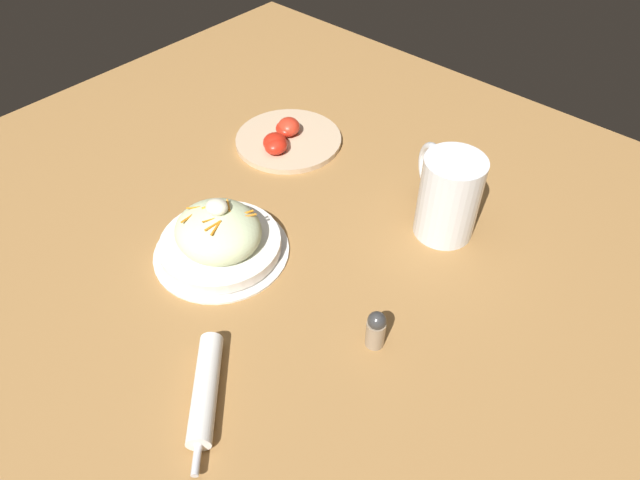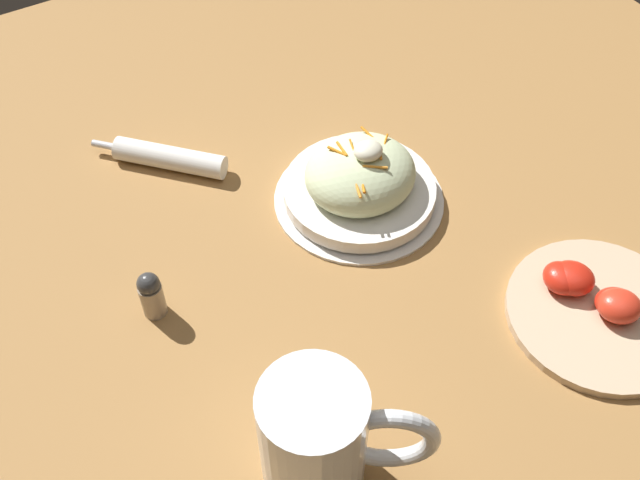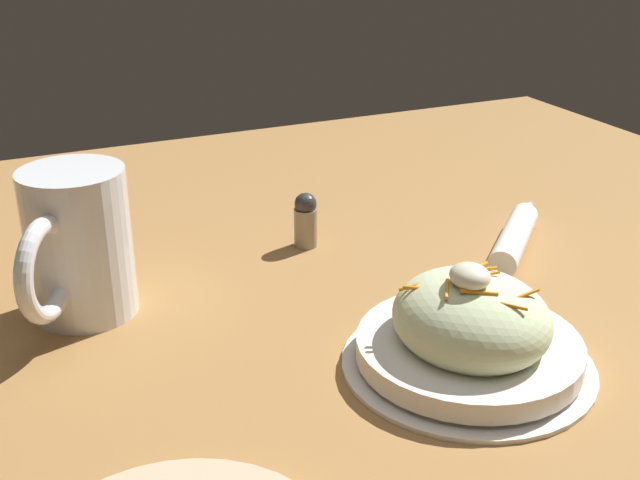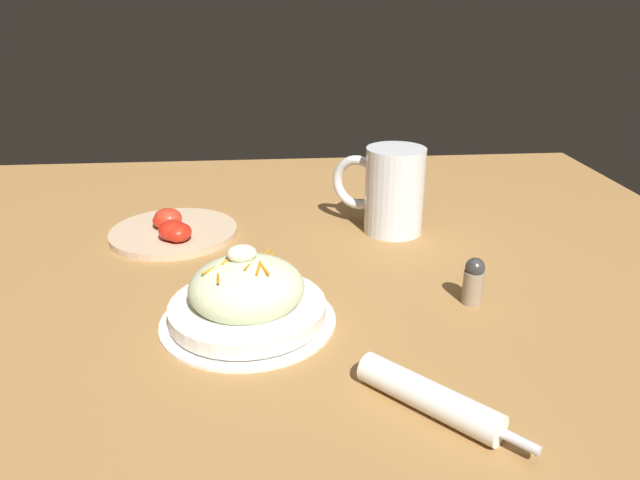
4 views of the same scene
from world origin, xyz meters
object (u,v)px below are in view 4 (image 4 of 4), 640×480
beer_mug (392,193)px  salt_shaker (474,281)px  tomato_plate (173,230)px  salad_plate (247,299)px  napkin_roll (430,397)px

beer_mug → salt_shaker: 0.27m
beer_mug → tomato_plate: beer_mug is taller
salt_shaker → tomato_plate: bearing=-31.7°
salad_plate → beer_mug: beer_mug is taller
tomato_plate → salt_shaker: salt_shaker is taller
beer_mug → napkin_roll: bearing=83.5°
tomato_plate → salad_plate: bearing=114.7°
salad_plate → beer_mug: (-0.24, -0.28, 0.04)m
salad_plate → salt_shaker: bearing=-175.2°
napkin_roll → salt_shaker: (-0.11, -0.21, 0.02)m
beer_mug → salt_shaker: (-0.06, 0.26, -0.04)m
napkin_roll → salt_shaker: 0.24m
tomato_plate → napkin_roll: bearing=123.6°
beer_mug → napkin_roll: size_ratio=0.99×
napkin_roll → tomato_plate: size_ratio=0.72×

